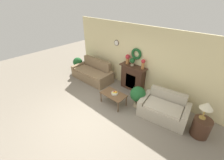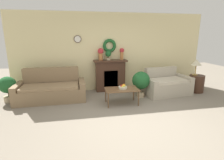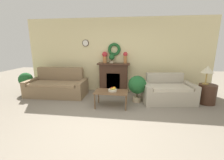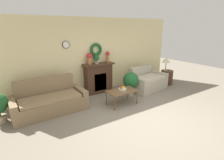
% 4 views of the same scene
% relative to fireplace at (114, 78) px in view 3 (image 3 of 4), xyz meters
% --- Properties ---
extents(ground_plane, '(16.00, 16.00, 0.00)m').
position_rel_fireplace_xyz_m(ground_plane, '(0.07, -2.59, -0.56)').
color(ground_plane, gray).
extents(wall_back, '(6.80, 0.17, 2.70)m').
position_rel_fireplace_xyz_m(wall_back, '(0.07, 0.21, 0.80)').
color(wall_back, beige).
rests_on(wall_back, ground_plane).
extents(fireplace, '(1.16, 0.41, 1.11)m').
position_rel_fireplace_xyz_m(fireplace, '(0.00, 0.00, 0.00)').
color(fireplace, '#42281C').
rests_on(fireplace, ground_plane).
extents(couch_left, '(2.05, 0.99, 0.94)m').
position_rel_fireplace_xyz_m(couch_left, '(-1.94, -0.57, -0.24)').
color(couch_left, '#846B4C').
rests_on(couch_left, ground_plane).
extents(loveseat_right, '(1.66, 1.14, 0.85)m').
position_rel_fireplace_xyz_m(loveseat_right, '(1.78, -0.69, -0.25)').
color(loveseat_right, '#B2A893').
rests_on(loveseat_right, ground_plane).
extents(coffee_table, '(0.94, 0.55, 0.46)m').
position_rel_fireplace_xyz_m(coffee_table, '(0.10, -1.34, -0.15)').
color(coffee_table, brown).
rests_on(coffee_table, ground_plane).
extents(fruit_bowl, '(0.25, 0.25, 0.13)m').
position_rel_fireplace_xyz_m(fruit_bowl, '(0.14, -1.31, -0.06)').
color(fruit_bowl, beige).
rests_on(fruit_bowl, coffee_table).
extents(side_table_by_loveseat, '(0.50, 0.50, 0.59)m').
position_rel_fireplace_xyz_m(side_table_by_loveseat, '(2.95, -0.71, -0.26)').
color(side_table_by_loveseat, '#42281C').
rests_on(side_table_by_loveseat, ground_plane).
extents(table_lamp, '(0.35, 0.35, 0.56)m').
position_rel_fireplace_xyz_m(table_lamp, '(2.89, -0.66, 0.47)').
color(table_lamp, '#B28E42').
rests_on(table_lamp, side_table_by_loveseat).
extents(vase_on_mantel_left, '(0.20, 0.20, 0.41)m').
position_rel_fireplace_xyz_m(vase_on_mantel_left, '(-0.33, 0.01, 0.78)').
color(vase_on_mantel_left, '#AD6B38').
rests_on(vase_on_mantel_left, fireplace).
extents(vase_on_mantel_right, '(0.16, 0.16, 0.40)m').
position_rel_fireplace_xyz_m(vase_on_mantel_right, '(0.41, 0.01, 0.78)').
color(vase_on_mantel_right, '#AD6B38').
rests_on(vase_on_mantel_right, fireplace).
extents(potted_plant_on_mantel, '(0.21, 0.21, 0.32)m').
position_rel_fireplace_xyz_m(potted_plant_on_mantel, '(-0.07, -0.01, 0.74)').
color(potted_plant_on_mantel, tan).
rests_on(potted_plant_on_mantel, fireplace).
extents(potted_plant_floor_by_couch, '(0.49, 0.49, 0.77)m').
position_rel_fireplace_xyz_m(potted_plant_floor_by_couch, '(-3.18, -0.53, -0.09)').
color(potted_plant_floor_by_couch, tan).
rests_on(potted_plant_floor_by_couch, ground_plane).
extents(potted_plant_floor_by_loveseat, '(0.56, 0.56, 0.83)m').
position_rel_fireplace_xyz_m(potted_plant_floor_by_loveseat, '(0.84, -0.86, -0.03)').
color(potted_plant_floor_by_loveseat, tan).
rests_on(potted_plant_floor_by_loveseat, ground_plane).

